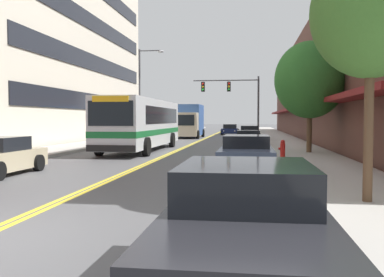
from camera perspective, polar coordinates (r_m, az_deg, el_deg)
ground_plane at (r=43.58m, az=1.89°, el=0.06°), size 240.00×240.00×0.00m
sidewalk_left at (r=44.89m, az=-7.31°, el=0.21°), size 3.44×106.00×0.15m
sidewalk_right at (r=43.44m, az=11.40°, el=0.10°), size 3.44×106.00×0.15m
centre_line at (r=43.58m, az=1.89°, el=0.06°), size 0.34×106.00×0.01m
storefront_row_right at (r=44.30m, az=19.22°, el=6.52°), size 9.10×68.00×10.16m
city_bus at (r=26.59m, az=-6.64°, el=2.19°), size 2.84×12.00×3.09m
car_charcoal_parked_right_foreground at (r=5.27m, az=7.18°, el=-11.50°), size 2.11×4.63×1.39m
car_slate_blue_parked_right_mid at (r=15.88m, az=7.25°, el=-2.14°), size 2.17×4.88×1.34m
car_black_parked_right_far at (r=38.12m, az=7.67°, el=0.62°), size 2.00×4.40×1.35m
car_dark_grey_parked_right_end at (r=30.36m, az=7.54°, el=-0.05°), size 2.10×4.59×1.14m
car_navy_moving_lead at (r=54.00m, az=5.10°, el=1.18°), size 2.18×4.41×1.29m
box_truck at (r=44.44m, az=-0.43°, el=2.33°), size 2.76×6.63×3.44m
traffic_signal_mast at (r=40.96m, az=5.75°, el=5.86°), size 6.27×0.38×5.97m
street_lamp_left_far at (r=38.34m, az=-6.56°, el=6.88°), size 2.29×0.28×8.11m
street_tree_right_near at (r=10.18m, az=22.72°, el=15.14°), size 2.53×2.53×5.44m
street_tree_right_mid at (r=23.90m, az=15.44°, el=7.54°), size 3.75×3.75×5.95m
fire_hydrant at (r=20.39m, az=11.99°, el=-1.33°), size 0.31×0.23×0.82m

